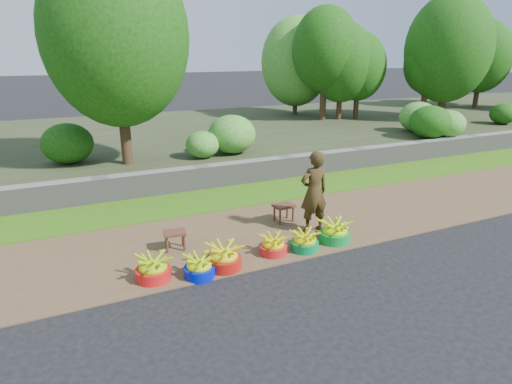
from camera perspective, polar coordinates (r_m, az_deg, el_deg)
name	(u,v)px	position (r m, az deg, el deg)	size (l,w,h in m)	color
ground_plane	(286,264)	(6.58, 4.02, -9.58)	(120.00, 120.00, 0.00)	black
dirt_shoulder	(252,233)	(7.59, -0.51, -5.52)	(80.00, 2.50, 0.02)	brown
grass_verge	(214,199)	(9.32, -5.56, -0.92)	(80.00, 1.50, 0.04)	#3A7012
retaining_wall	(202,178)	(10.01, -7.22, 1.92)	(80.00, 0.35, 0.55)	slate
earth_bank	(156,140)	(14.64, -13.13, 6.71)	(80.00, 10.00, 0.50)	#333C22
vegetation	(320,60)	(15.51, 8.52, 17.00)	(34.02, 8.70, 4.89)	#3B2817
basin_a	(153,269)	(6.25, -13.55, -9.99)	(0.50, 0.50, 0.37)	red
basin_b	(199,268)	(6.21, -7.57, -9.95)	(0.45, 0.45, 0.33)	#0214BA
basin_c	(224,258)	(6.38, -4.31, -8.74)	(0.53, 0.53, 0.39)	#AD1610
basin_d	(273,246)	(6.80, 2.34, -7.21)	(0.44, 0.44, 0.33)	red
basin_e	(305,242)	(6.96, 6.51, -6.64)	(0.45, 0.45, 0.34)	#077D3C
basin_f	(335,232)	(7.33, 10.44, -5.33)	(0.52, 0.52, 0.39)	#0E8631
stool_left	(175,235)	(7.00, -10.79, -5.69)	(0.39, 0.32, 0.31)	#512D1D
stool_right	(284,208)	(8.00, 3.73, -2.15)	(0.40, 0.31, 0.33)	#512D1D
vendor_woman	(314,192)	(7.48, 7.73, 0.01)	(0.53, 0.35, 1.45)	black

